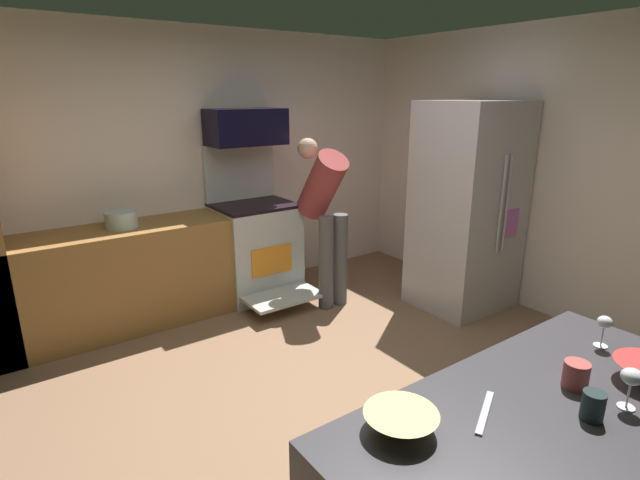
% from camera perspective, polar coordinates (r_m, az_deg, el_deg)
% --- Properties ---
extents(ground_plane, '(5.20, 4.80, 0.02)m').
position_cam_1_polar(ground_plane, '(3.45, 1.26, -18.68)').
color(ground_plane, '#856248').
extents(wall_back, '(5.20, 0.12, 2.60)m').
position_cam_1_polar(wall_back, '(4.94, -15.25, 8.10)').
color(wall_back, silver).
rests_on(wall_back, ground).
extents(wall_right, '(0.12, 4.80, 2.60)m').
position_cam_1_polar(wall_right, '(4.84, 26.42, 6.79)').
color(wall_right, silver).
rests_on(wall_right, ground).
extents(lower_cabinet_run, '(2.40, 0.60, 0.90)m').
position_cam_1_polar(lower_cabinet_run, '(4.57, -23.40, -4.42)').
color(lower_cabinet_run, olive).
rests_on(lower_cabinet_run, ground).
extents(oven_range, '(0.76, 1.05, 1.51)m').
position_cam_1_polar(oven_range, '(4.98, -7.55, -0.75)').
color(oven_range, beige).
rests_on(oven_range, ground).
extents(microwave, '(0.74, 0.38, 0.34)m').
position_cam_1_polar(microwave, '(4.85, -8.63, 12.93)').
color(microwave, black).
rests_on(microwave, oven_range).
extents(refrigerator, '(0.87, 0.77, 1.93)m').
position_cam_1_polar(refrigerator, '(4.79, 16.83, 3.67)').
color(refrigerator, '#BFB8BB').
rests_on(refrigerator, ground).
extents(person_cook, '(0.31, 0.64, 1.58)m').
position_cam_1_polar(person_cook, '(4.64, 0.55, 3.64)').
color(person_cook, '#545454').
rests_on(person_cook, ground).
extents(mixing_bowl_large, '(0.26, 0.26, 0.07)m').
position_cam_1_polar(mixing_bowl_large, '(1.77, 9.41, -20.23)').
color(mixing_bowl_large, '#EDC56C').
rests_on(mixing_bowl_large, counter_island).
extents(wine_glass_near, '(0.06, 0.06, 0.15)m').
position_cam_1_polar(wine_glass_near, '(2.53, 30.27, -8.52)').
color(wine_glass_near, silver).
rests_on(wine_glass_near, counter_island).
extents(wine_glass_mid, '(0.07, 0.07, 0.16)m').
position_cam_1_polar(wine_glass_mid, '(2.11, 32.63, -13.50)').
color(wine_glass_mid, silver).
rests_on(wine_glass_mid, counter_island).
extents(mug_coffee, '(0.10, 0.10, 0.11)m').
position_cam_1_polar(mug_coffee, '(2.18, 27.72, -13.77)').
color(mug_coffee, '#9E413C').
rests_on(mug_coffee, counter_island).
extents(mug_tea, '(0.08, 0.08, 0.10)m').
position_cam_1_polar(mug_tea, '(2.02, 29.27, -16.55)').
color(mug_tea, black).
rests_on(mug_tea, counter_island).
extents(knife_chef, '(0.25, 0.15, 0.01)m').
position_cam_1_polar(knife_chef, '(1.93, 18.71, -18.52)').
color(knife_chef, '#B7BABF').
rests_on(knife_chef, counter_island).
extents(stock_pot, '(0.27, 0.27, 0.14)m').
position_cam_1_polar(stock_pot, '(4.45, -22.18, 2.23)').
color(stock_pot, '#ADBFBC').
rests_on(stock_pot, lower_cabinet_run).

